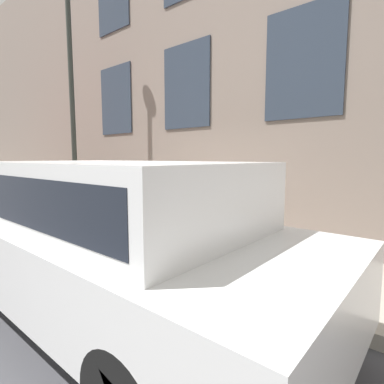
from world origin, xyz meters
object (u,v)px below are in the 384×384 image
Objects in this scene: fire_hydrant at (171,229)px; parked_truck_white_near at (109,228)px; person at (213,201)px; street_lamp at (71,70)px.

parked_truck_white_near is at bearing -157.79° from fire_hydrant.
person is at bearing 4.35° from parked_truck_white_near.
person is 2.18m from parked_truck_white_near.
person is 5.12m from street_lamp.
fire_hydrant is 0.13× the size of street_lamp.
street_lamp reaches higher than person.
parked_truck_white_near is at bearing -84.64° from person.
person is at bearing -48.50° from fire_hydrant.
fire_hydrant is 0.85m from person.
street_lamp is at bearing 84.83° from fire_hydrant.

